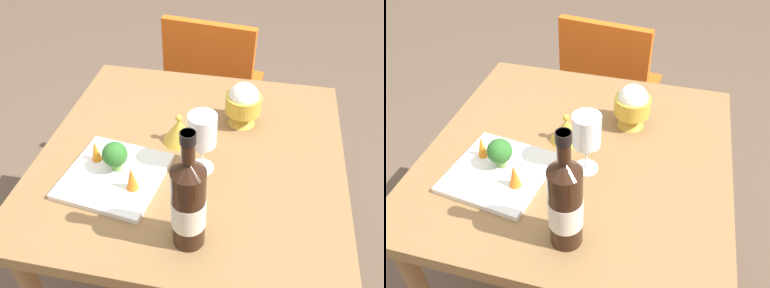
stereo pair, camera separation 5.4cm
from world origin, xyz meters
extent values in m
plane|color=brown|center=(0.00, 0.00, 0.00)|extent=(8.00, 8.00, 0.00)
cube|color=olive|center=(0.00, 0.00, 0.74)|extent=(0.86, 0.86, 0.04)
cylinder|color=olive|center=(-0.37, -0.37, 0.36)|extent=(0.05, 0.05, 0.72)
cylinder|color=olive|center=(0.37, -0.37, 0.36)|extent=(0.05, 0.05, 0.72)
cube|color=orange|center=(0.04, -0.86, 0.44)|extent=(0.45, 0.45, 0.02)
cube|color=orange|center=(0.07, -0.68, 0.65)|extent=(0.40, 0.09, 0.40)
cylinder|color=black|center=(0.19, -1.05, 0.21)|extent=(0.03, 0.03, 0.43)
cylinder|color=black|center=(-0.15, -1.00, 0.21)|extent=(0.03, 0.03, 0.43)
cylinder|color=black|center=(0.23, -0.71, 0.21)|extent=(0.03, 0.03, 0.43)
cylinder|color=black|center=(-0.10, -0.67, 0.21)|extent=(0.03, 0.03, 0.43)
cylinder|color=black|center=(-0.05, 0.30, 0.86)|extent=(0.08, 0.07, 0.22)
cone|color=black|center=(-0.05, 0.30, 0.99)|extent=(0.08, 0.07, 0.03)
cylinder|color=black|center=(-0.05, 0.30, 1.04)|extent=(0.03, 0.03, 0.07)
cylinder|color=black|center=(-0.05, 0.30, 1.06)|extent=(0.03, 0.03, 0.02)
cylinder|color=silver|center=(-0.05, 0.30, 0.85)|extent=(0.08, 0.08, 0.08)
cylinder|color=white|center=(-0.04, 0.06, 0.76)|extent=(0.07, 0.07, 0.00)
cylinder|color=white|center=(-0.04, 0.06, 0.80)|extent=(0.01, 0.01, 0.08)
cylinder|color=white|center=(-0.04, 0.06, 0.89)|extent=(0.08, 0.08, 0.09)
cone|color=gold|center=(-0.13, -0.17, 0.78)|extent=(0.08, 0.08, 0.04)
cylinder|color=gold|center=(-0.13, -0.17, 0.83)|extent=(0.11, 0.11, 0.05)
sphere|color=white|center=(-0.13, -0.17, 0.85)|extent=(0.09, 0.09, 0.09)
cone|color=gold|center=(0.05, -0.04, 0.79)|extent=(0.10, 0.10, 0.07)
sphere|color=gold|center=(0.05, -0.04, 0.84)|extent=(0.02, 0.02, 0.02)
cube|color=white|center=(0.18, 0.14, 0.76)|extent=(0.28, 0.28, 0.02)
cylinder|color=#729E4C|center=(0.18, 0.12, 0.79)|extent=(0.03, 0.03, 0.03)
sphere|color=#2D6B28|center=(0.18, 0.12, 0.82)|extent=(0.07, 0.07, 0.07)
cone|color=orange|center=(0.12, 0.18, 0.81)|extent=(0.03, 0.03, 0.07)
cone|color=orange|center=(0.25, 0.10, 0.80)|extent=(0.03, 0.03, 0.06)
camera|label=1|loc=(-0.17, 0.85, 1.52)|focal=37.41mm
camera|label=2|loc=(-0.22, 0.84, 1.52)|focal=37.41mm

